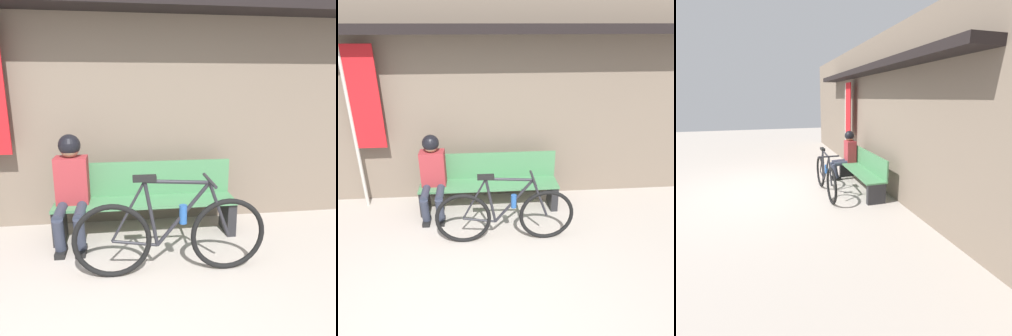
# 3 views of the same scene
# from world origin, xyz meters

# --- Properties ---
(ground_plane) EXTENTS (24.00, 24.00, 0.00)m
(ground_plane) POSITION_xyz_m (0.00, 0.00, 0.00)
(ground_plane) COLOR #ADA399
(storefront_wall) EXTENTS (12.00, 0.56, 3.20)m
(storefront_wall) POSITION_xyz_m (0.00, 2.46, 1.66)
(storefront_wall) COLOR #756656
(storefront_wall) RESTS_ON ground_plane
(park_bench_near) EXTENTS (2.00, 0.42, 0.82)m
(park_bench_near) POSITION_xyz_m (0.34, 2.03, 0.40)
(park_bench_near) COLOR #477F51
(park_bench_near) RESTS_ON ground_plane
(bicycle) EXTENTS (1.74, 0.40, 0.93)m
(bicycle) POSITION_xyz_m (0.51, 1.17, 0.38)
(bicycle) COLOR black
(bicycle) RESTS_ON ground_plane
(person_seated) EXTENTS (0.34, 0.60, 1.18)m
(person_seated) POSITION_xyz_m (-0.45, 1.92, 0.67)
(person_seated) COLOR #2D3342
(person_seated) RESTS_ON ground_plane
(banner_pole) EXTENTS (0.45, 0.05, 2.33)m
(banner_pole) POSITION_xyz_m (-1.37, 2.22, 1.47)
(banner_pole) COLOR #B7B2A8
(banner_pole) RESTS_ON ground_plane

